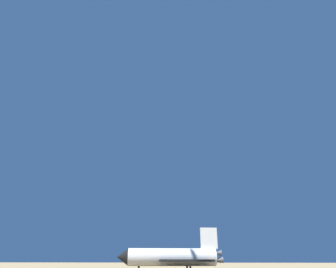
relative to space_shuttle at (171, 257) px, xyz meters
The scene contains 1 object.
space_shuttle is the anchor object (origin of this frame).
Camera 1 is at (-17.68, 117.75, 4.21)m, focal length 31.21 mm.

